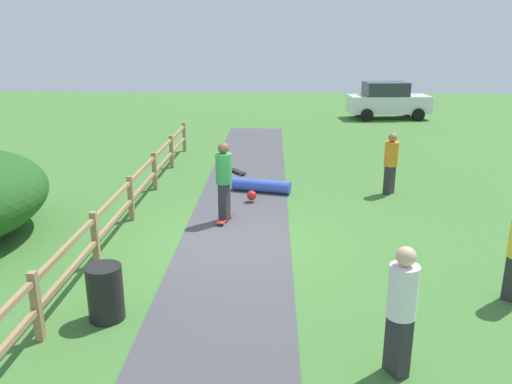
# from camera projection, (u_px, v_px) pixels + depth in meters

# --- Properties ---
(ground_plane) EXTENTS (60.00, 60.00, 0.00)m
(ground_plane) POSITION_uv_depth(u_px,v_px,m) (235.00, 241.00, 11.20)
(ground_plane) COLOR #427533
(asphalt_path) EXTENTS (2.40, 28.00, 0.02)m
(asphalt_path) POSITION_uv_depth(u_px,v_px,m) (235.00, 241.00, 11.20)
(asphalt_path) COLOR #47474C
(asphalt_path) RESTS_ON ground_plane
(wooden_fence) EXTENTS (0.12, 18.12, 1.10)m
(wooden_fence) POSITION_uv_depth(u_px,v_px,m) (115.00, 211.00, 11.09)
(wooden_fence) COLOR #997A51
(wooden_fence) RESTS_ON ground_plane
(trash_bin) EXTENTS (0.56, 0.56, 0.90)m
(trash_bin) POSITION_uv_depth(u_px,v_px,m) (105.00, 293.00, 8.05)
(trash_bin) COLOR black
(trash_bin) RESTS_ON ground_plane
(skater_riding) EXTENTS (0.46, 0.82, 1.92)m
(skater_riding) POSITION_uv_depth(u_px,v_px,m) (224.00, 178.00, 12.07)
(skater_riding) COLOR #B23326
(skater_riding) RESTS_ON asphalt_path
(skater_fallen) EXTENTS (1.71, 1.44, 0.36)m
(skater_fallen) POSITION_uv_depth(u_px,v_px,m) (261.00, 186.00, 14.55)
(skater_fallen) COLOR blue
(skater_fallen) RESTS_ON asphalt_path
(skateboard_loose) EXTENTS (0.62, 0.77, 0.08)m
(skateboard_loose) POSITION_uv_depth(u_px,v_px,m) (238.00, 171.00, 16.60)
(skateboard_loose) COLOR black
(skateboard_loose) RESTS_ON asphalt_path
(bystander_orange) EXTENTS (0.53, 0.53, 1.73)m
(bystander_orange) POSITION_uv_depth(u_px,v_px,m) (391.00, 161.00, 14.30)
(bystander_orange) COLOR #2D2D33
(bystander_orange) RESTS_ON ground_plane
(bystander_white) EXTENTS (0.51, 0.51, 1.82)m
(bystander_white) POSITION_uv_depth(u_px,v_px,m) (401.00, 305.00, 6.57)
(bystander_white) COLOR #2D2D33
(bystander_white) RESTS_ON ground_plane
(parked_car_white) EXTENTS (4.33, 2.27, 1.92)m
(parked_car_white) POSITION_uv_depth(u_px,v_px,m) (388.00, 100.00, 27.29)
(parked_car_white) COLOR silver
(parked_car_white) RESTS_ON ground_plane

